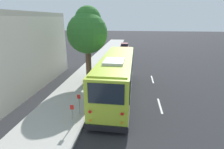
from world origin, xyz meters
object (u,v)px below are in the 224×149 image
object	(u,v)px
parked_sedan_gray	(120,59)
street_tree	(87,31)
sign_post_far	(79,104)
shuttle_bus	(117,74)
fire_hydrant	(107,66)
parked_sedan_maroon	(124,46)
parked_sedan_navy	(123,52)
sign_post_near	(73,115)

from	to	relation	value
parked_sedan_gray	street_tree	distance (m)	9.38
sign_post_far	shuttle_bus	bearing A→B (deg)	-30.77
street_tree	fire_hydrant	bearing A→B (deg)	-15.98
parked_sedan_maroon	parked_sedan_navy	bearing A→B (deg)	175.87
parked_sedan_navy	street_tree	world-z (taller)	street_tree
parked_sedan_maroon	sign_post_far	world-z (taller)	sign_post_far
shuttle_bus	sign_post_far	bearing A→B (deg)	149.80
shuttle_bus	sign_post_far	distance (m)	4.29
parked_sedan_maroon	sign_post_near	bearing A→B (deg)	172.49
parked_sedan_gray	parked_sedan_navy	world-z (taller)	parked_sedan_navy
sign_post_far	fire_hydrant	size ratio (longest dim) A/B	1.73
shuttle_bus	street_tree	bearing A→B (deg)	45.25
shuttle_bus	sign_post_far	world-z (taller)	shuttle_bus
street_tree	sign_post_far	xyz separation A→B (m)	(-6.78, -1.03, -4.24)
parked_sedan_maroon	sign_post_near	distance (m)	28.25
parked_sedan_gray	street_tree	size ratio (longest dim) A/B	0.57
sign_post_far	fire_hydrant	xyz separation A→B (m)	(11.03, -0.19, -0.32)
shuttle_bus	parked_sedan_maroon	world-z (taller)	shuttle_bus
shuttle_bus	parked_sedan_navy	bearing A→B (deg)	2.58
fire_hydrant	parked_sedan_gray	bearing A→B (deg)	-20.01
sign_post_near	fire_hydrant	bearing A→B (deg)	-0.87
fire_hydrant	street_tree	bearing A→B (deg)	164.02
street_tree	sign_post_far	bearing A→B (deg)	-171.37
shuttle_bus	parked_sedan_navy	xyz separation A→B (m)	(16.68, 0.59, -1.28)
parked_sedan_gray	shuttle_bus	bearing A→B (deg)	-179.08
fire_hydrant	sign_post_near	bearing A→B (deg)	179.13
parked_sedan_navy	parked_sedan_maroon	size ratio (longest dim) A/B	1.01
shuttle_bus	street_tree	size ratio (longest dim) A/B	1.51
street_tree	sign_post_far	distance (m)	8.06
shuttle_bus	sign_post_near	bearing A→B (deg)	157.04
parked_sedan_maroon	shuttle_bus	bearing A→B (deg)	177.08
parked_sedan_gray	sign_post_near	xyz separation A→B (m)	(-15.92, 1.49, 0.25)
shuttle_bus	sign_post_far	size ratio (longest dim) A/B	7.87
parked_sedan_navy	fire_hydrant	size ratio (longest dim) A/B	5.46
parked_sedan_navy	street_tree	bearing A→B (deg)	166.57
parked_sedan_gray	parked_sedan_navy	distance (m)	5.65
sign_post_far	sign_post_near	bearing A→B (deg)	180.00
parked_sedan_maroon	sign_post_near	xyz separation A→B (m)	(-28.21, 1.51, 0.26)
parked_sedan_gray	street_tree	world-z (taller)	street_tree
street_tree	fire_hydrant	xyz separation A→B (m)	(4.25, -1.22, -4.56)
parked_sedan_navy	sign_post_near	distance (m)	21.63
parked_sedan_maroon	sign_post_near	size ratio (longest dim) A/B	3.27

